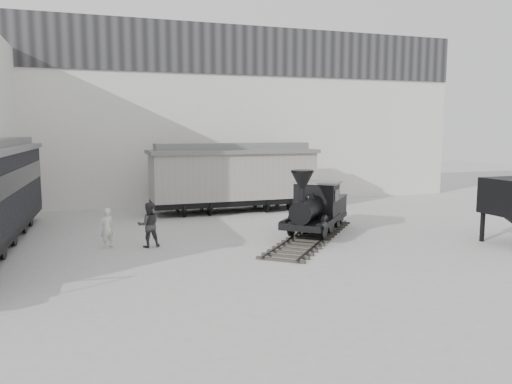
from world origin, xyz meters
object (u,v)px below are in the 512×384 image
object	(u,v)px
visitor_a	(107,228)
visitor_b	(149,225)
boxcar	(233,176)
locomotive	(315,211)

from	to	relation	value
visitor_a	visitor_b	world-z (taller)	visitor_b
visitor_b	visitor_a	bearing A→B (deg)	-16.80
boxcar	visitor_a	size ratio (longest dim) A/B	6.00
locomotive	visitor_a	bearing A→B (deg)	-143.40
locomotive	visitor_a	xyz separation A→B (m)	(-8.73, 0.52, -0.30)
locomotive	boxcar	bearing A→B (deg)	142.10
visitor_a	visitor_b	bearing A→B (deg)	135.56
boxcar	visitor_a	distance (m)	10.03
locomotive	boxcar	size ratio (longest dim) A/B	0.80
locomotive	boxcar	world-z (taller)	boxcar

